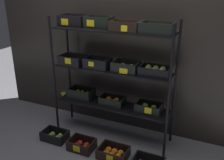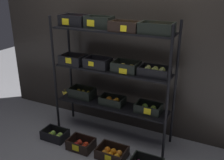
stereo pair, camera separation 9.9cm
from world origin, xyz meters
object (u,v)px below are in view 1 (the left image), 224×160
crate_ground_orange (113,153)px  crate_ground_apple_red (82,145)px  display_rack (112,65)px  crate_ground_apple_green (55,136)px

crate_ground_orange → crate_ground_apple_red: bearing=-176.9°
display_rack → crate_ground_orange: 1.07m
display_rack → crate_ground_apple_green: display_rack is taller
crate_ground_apple_green → crate_ground_orange: (0.85, -0.01, -0.00)m
display_rack → crate_ground_apple_green: 1.22m
crate_ground_apple_green → crate_ground_apple_red: crate_ground_apple_red is taller
crate_ground_apple_green → crate_ground_orange: 0.85m
crate_ground_apple_red → crate_ground_orange: (0.42, 0.02, -0.00)m
display_rack → crate_ground_orange: (0.21, -0.43, -0.95)m
display_rack → crate_ground_apple_red: 1.07m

